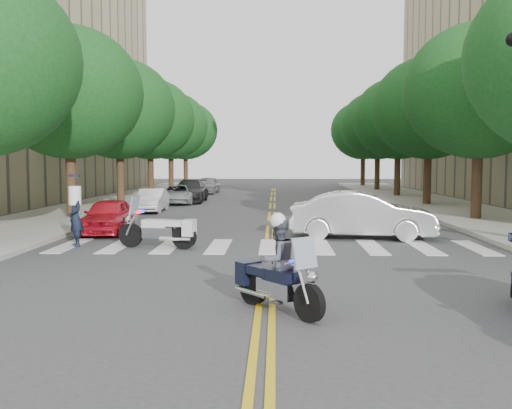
{
  "coord_description": "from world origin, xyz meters",
  "views": [
    {
      "loc": [
        0.17,
        -10.71,
        2.64
      ],
      "look_at": [
        -0.41,
        6.44,
        1.3
      ],
      "focal_mm": 40.0,
      "sensor_mm": 36.0,
      "label": 1
    }
  ],
  "objects_px": {
    "motorcycle_parked": "(164,230)",
    "officer_standing": "(76,218)",
    "motorcycle_police": "(276,268)",
    "convertible": "(363,215)"
  },
  "relations": [
    {
      "from": "motorcycle_parked",
      "to": "officer_standing",
      "type": "relative_size",
      "value": 1.36
    },
    {
      "from": "motorcycle_police",
      "to": "officer_standing",
      "type": "distance_m",
      "value": 9.54
    },
    {
      "from": "officer_standing",
      "to": "convertible",
      "type": "distance_m",
      "value": 9.29
    },
    {
      "from": "officer_standing",
      "to": "motorcycle_parked",
      "type": "bearing_deg",
      "value": 48.49
    },
    {
      "from": "motorcycle_police",
      "to": "officer_standing",
      "type": "relative_size",
      "value": 1.01
    },
    {
      "from": "motorcycle_parked",
      "to": "convertible",
      "type": "distance_m",
      "value": 6.72
    },
    {
      "from": "convertible",
      "to": "motorcycle_police",
      "type": "bearing_deg",
      "value": 169.99
    },
    {
      "from": "motorcycle_parked",
      "to": "officer_standing",
      "type": "distance_m",
      "value": 2.81
    },
    {
      "from": "motorcycle_parked",
      "to": "convertible",
      "type": "height_order",
      "value": "convertible"
    },
    {
      "from": "motorcycle_police",
      "to": "motorcycle_parked",
      "type": "relative_size",
      "value": 0.74
    }
  ]
}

